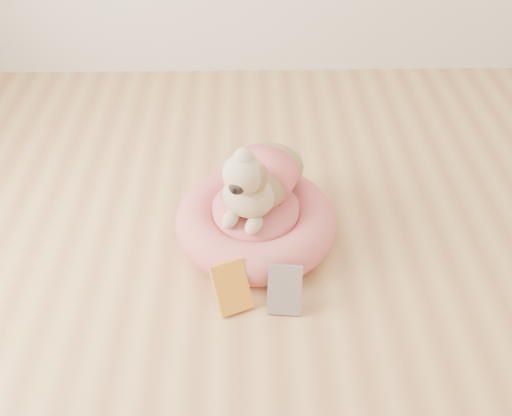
{
  "coord_description": "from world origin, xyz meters",
  "views": [
    {
      "loc": [
        -0.1,
        -0.95,
        1.63
      ],
      "look_at": [
        -0.07,
        0.72,
        0.2
      ],
      "focal_mm": 40.0,
      "sensor_mm": 36.0,
      "label": 1
    }
  ],
  "objects_px": {
    "dog": "(258,167)",
    "pet_bed": "(256,222)",
    "book_white": "(285,290)",
    "book_yellow": "(232,287)"
  },
  "relations": [
    {
      "from": "pet_bed",
      "to": "book_white",
      "type": "bearing_deg",
      "value": -75.67
    },
    {
      "from": "pet_bed",
      "to": "dog",
      "type": "xyz_separation_m",
      "value": [
        0.01,
        0.02,
        0.26
      ]
    },
    {
      "from": "pet_bed",
      "to": "book_white",
      "type": "distance_m",
      "value": 0.39
    },
    {
      "from": "dog",
      "to": "book_yellow",
      "type": "distance_m",
      "value": 0.47
    },
    {
      "from": "book_white",
      "to": "book_yellow",
      "type": "bearing_deg",
      "value": 179.02
    },
    {
      "from": "dog",
      "to": "book_white",
      "type": "xyz_separation_m",
      "value": [
        0.09,
        -0.4,
        -0.25
      ]
    },
    {
      "from": "book_yellow",
      "to": "pet_bed",
      "type": "bearing_deg",
      "value": 52.64
    },
    {
      "from": "pet_bed",
      "to": "book_yellow",
      "type": "bearing_deg",
      "value": -104.95
    },
    {
      "from": "dog",
      "to": "pet_bed",
      "type": "bearing_deg",
      "value": -86.79
    },
    {
      "from": "pet_bed",
      "to": "book_yellow",
      "type": "height_order",
      "value": "pet_bed"
    }
  ]
}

